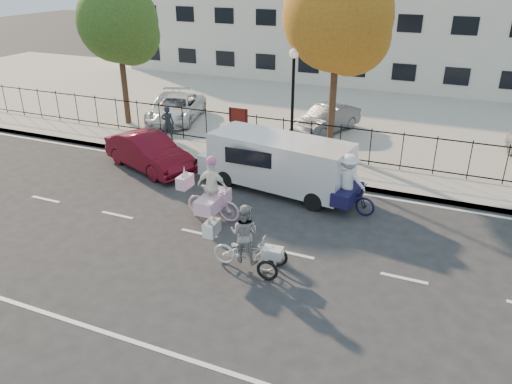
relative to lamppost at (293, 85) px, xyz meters
The scene contains 20 objects.
ground 7.50m from the lamppost, 94.21° to the right, with size 120.00×120.00×0.00m, color #333334.
road_markings 7.49m from the lamppost, 94.21° to the right, with size 60.00×9.52×0.01m, color silver, non-canonical shape.
curb 3.54m from the lamppost, 105.95° to the right, with size 60.00×0.10×0.15m, color #A8A399.
sidewalk 3.16m from the lamppost, 125.54° to the right, with size 60.00×2.20×0.15m, color #A8A399.
parking_lot 8.76m from the lamppost, 93.49° to the left, with size 60.00×15.60×0.15m, color #A8A399.
iron_fence 2.30m from the lamppost, 141.34° to the left, with size 58.00×0.06×1.50m, color black, non-canonical shape.
building 18.21m from the lamppost, 91.57° to the left, with size 34.00×10.00×6.00m, color silver.
lamppost is the anchor object (origin of this frame).
street_sign 2.90m from the lamppost, behind, with size 0.85×0.06×1.80m.
zebra_trike 8.43m from the lamppost, 79.13° to the right, with size 2.15×0.84×1.84m.
unicorn_bike 6.25m from the lamppost, 95.78° to the right, with size 2.08×1.44×2.11m.
bull_bike 5.32m from the lamppost, 48.66° to the right, with size 2.17×1.50×1.97m.
white_van 3.58m from the lamppost, 80.41° to the right, with size 5.67×2.57×1.93m.
red_sedan 6.16m from the lamppost, 148.04° to the right, with size 1.47×4.21×1.39m, color #5A0A17.
pedestrian 6.22m from the lamppost, behind, with size 0.56×0.37×1.53m, color black.
lot_car_a 8.46m from the lamppost, 159.37° to the left, with size 1.67×4.10×1.19m, color #B0B3B8.
lot_car_b 7.88m from the lamppost, 158.75° to the left, with size 2.05×4.45×1.24m, color white.
lot_car_c 4.47m from the lamppost, 84.11° to the left, with size 1.33×3.81×1.26m, color #53575B.
tree_west 9.17m from the lamppost, behind, with size 3.71×3.71×6.80m.
tree_mid 2.96m from the lamppost, 41.18° to the left, with size 4.19×4.19×7.69m.
Camera 1 is at (6.71, -11.35, 7.38)m, focal length 35.00 mm.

